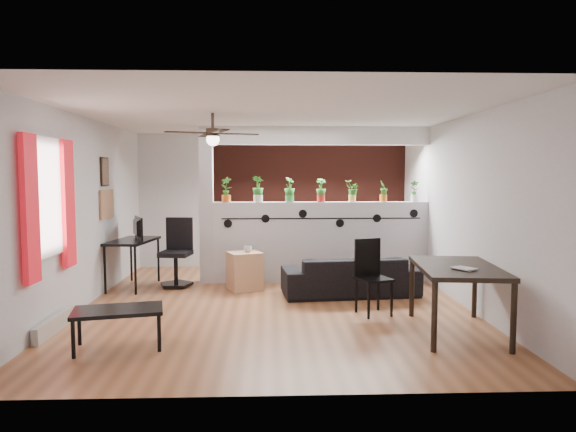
% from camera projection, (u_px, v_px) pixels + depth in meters
% --- Properties ---
extents(room_shell, '(6.30, 7.10, 2.90)m').
position_uv_depth(room_shell, '(274.00, 211.00, 7.07)').
color(room_shell, brown).
rests_on(room_shell, ground).
extents(partition_wall, '(3.60, 0.18, 1.35)m').
position_uv_depth(partition_wall, '(321.00, 242.00, 8.64)').
color(partition_wall, '#BCBCC1').
rests_on(partition_wall, ground).
extents(ceiling_header, '(3.60, 0.18, 0.30)m').
position_uv_depth(ceiling_header, '(321.00, 136.00, 8.50)').
color(ceiling_header, silver).
rests_on(ceiling_header, room_shell).
extents(pier_column, '(0.22, 0.20, 2.60)m').
position_uv_depth(pier_column, '(206.00, 205.00, 8.52)').
color(pier_column, '#BCBCC1').
rests_on(pier_column, ground).
extents(brick_panel, '(3.90, 0.05, 2.60)m').
position_uv_depth(brick_panel, '(313.00, 201.00, 10.06)').
color(brick_panel, '#9E3C2D').
rests_on(brick_panel, ground).
extents(vine_decal, '(3.31, 0.01, 0.30)m').
position_uv_depth(vine_decal, '(321.00, 218.00, 8.51)').
color(vine_decal, black).
rests_on(vine_decal, partition_wall).
extents(window_assembly, '(0.09, 1.30, 1.55)m').
position_uv_depth(window_assembly, '(48.00, 201.00, 5.76)').
color(window_assembly, white).
rests_on(window_assembly, room_shell).
extents(baseboard_heater, '(0.08, 1.00, 0.18)m').
position_uv_depth(baseboard_heater, '(54.00, 324.00, 5.87)').
color(baseboard_heater, beige).
rests_on(baseboard_heater, ground).
extents(corkboard, '(0.03, 0.60, 0.45)m').
position_uv_depth(corkboard, '(107.00, 204.00, 7.91)').
color(corkboard, '#996B4A').
rests_on(corkboard, room_shell).
extents(framed_art, '(0.03, 0.34, 0.44)m').
position_uv_depth(framed_art, '(105.00, 172.00, 7.82)').
color(framed_art, '#8C7259').
rests_on(framed_art, room_shell).
extents(ceiling_fan, '(1.19, 1.19, 0.43)m').
position_uv_depth(ceiling_fan, '(213.00, 135.00, 6.66)').
color(ceiling_fan, black).
rests_on(ceiling_fan, room_shell).
extents(potted_plant_0, '(0.27, 0.25, 0.42)m').
position_uv_depth(potted_plant_0, '(226.00, 189.00, 8.51)').
color(potted_plant_0, '#CB5817').
rests_on(potted_plant_0, partition_wall).
extents(potted_plant_1, '(0.27, 0.24, 0.43)m').
position_uv_depth(potted_plant_1, '(258.00, 188.00, 8.53)').
color(potted_plant_1, white).
rests_on(potted_plant_1, partition_wall).
extents(potted_plant_2, '(0.25, 0.26, 0.41)m').
position_uv_depth(potted_plant_2, '(290.00, 189.00, 8.55)').
color(potted_plant_2, '#308439').
rests_on(potted_plant_2, partition_wall).
extents(potted_plant_3, '(0.22, 0.19, 0.39)m').
position_uv_depth(potted_plant_3, '(321.00, 189.00, 8.57)').
color(potted_plant_3, red).
rests_on(potted_plant_3, partition_wall).
extents(potted_plant_4, '(0.21, 0.18, 0.36)m').
position_uv_depth(potted_plant_4, '(352.00, 190.00, 8.59)').
color(potted_plant_4, '#EDB853').
rests_on(potted_plant_4, partition_wall).
extents(potted_plant_5, '(0.23, 0.23, 0.37)m').
position_uv_depth(potted_plant_5, '(383.00, 190.00, 8.61)').
color(potted_plant_5, '#CF6418').
rests_on(potted_plant_5, partition_wall).
extents(potted_plant_6, '(0.20, 0.17, 0.36)m').
position_uv_depth(potted_plant_6, '(414.00, 190.00, 8.63)').
color(potted_plant_6, white).
rests_on(potted_plant_6, partition_wall).
extents(sofa, '(1.97, 0.93, 0.56)m').
position_uv_depth(sofa, '(350.00, 276.00, 7.71)').
color(sofa, black).
rests_on(sofa, ground).
extents(cube_shelf, '(0.61, 0.58, 0.59)m').
position_uv_depth(cube_shelf, '(245.00, 271.00, 8.05)').
color(cube_shelf, tan).
rests_on(cube_shelf, ground).
extents(cup, '(0.15, 0.15, 0.10)m').
position_uv_depth(cup, '(248.00, 249.00, 8.02)').
color(cup, gray).
rests_on(cup, cube_shelf).
extents(computer_desk, '(0.70, 1.13, 0.77)m').
position_uv_depth(computer_desk, '(133.00, 244.00, 8.18)').
color(computer_desk, black).
rests_on(computer_desk, ground).
extents(monitor, '(0.34, 0.19, 0.19)m').
position_uv_depth(monitor, '(135.00, 233.00, 8.32)').
color(monitor, black).
rests_on(monitor, computer_desk).
extents(office_chair, '(0.56, 0.56, 1.09)m').
position_uv_depth(office_chair, '(177.00, 257.00, 8.29)').
color(office_chair, black).
rests_on(office_chair, ground).
extents(dining_table, '(1.01, 1.50, 0.78)m').
position_uv_depth(dining_table, '(457.00, 273.00, 5.81)').
color(dining_table, black).
rests_on(dining_table, ground).
extents(book, '(0.28, 0.30, 0.02)m').
position_uv_depth(book, '(459.00, 270.00, 5.50)').
color(book, gray).
rests_on(book, dining_table).
extents(folding_chair, '(0.49, 0.49, 0.97)m').
position_uv_depth(folding_chair, '(371.00, 270.00, 6.67)').
color(folding_chair, black).
rests_on(folding_chair, ground).
extents(coffee_table, '(0.98, 0.68, 0.42)m').
position_uv_depth(coffee_table, '(118.00, 313.00, 5.31)').
color(coffee_table, black).
rests_on(coffee_table, ground).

